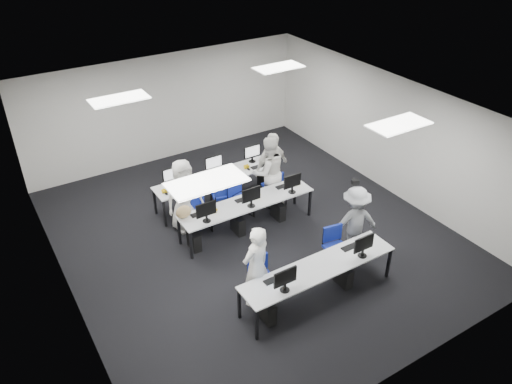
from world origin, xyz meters
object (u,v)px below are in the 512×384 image
chair_4 (275,197)px  chair_1 (335,255)px  chair_6 (222,201)px  chair_7 (272,191)px  student_0 (256,267)px  chair_0 (261,285)px  student_3 (271,167)px  student_1 (268,172)px  student_2 (184,196)px  chair_5 (193,212)px  desk_mid (247,204)px  chair_3 (240,206)px  desk_front (319,269)px  photographer (354,221)px  chair_2 (199,218)px

chair_4 → chair_1: bearing=-90.7°
chair_6 → chair_7: chair_6 is taller
chair_4 → student_0: student_0 is taller
chair_0 → student_3: size_ratio=0.49×
chair_4 → student_3: 0.72m
chair_7 → student_1: bearing=-159.0°
chair_7 → student_2: bearing=179.0°
chair_1 → chair_7: bearing=92.6°
chair_4 → chair_7: size_ratio=0.99×
chair_5 → student_1: student_1 is taller
chair_7 → chair_4: bearing=-107.0°
desk_mid → chair_0: chair_0 is taller
chair_5 → student_0: 3.08m
chair_4 → chair_7: 0.25m
desk_mid → chair_3: 0.66m
chair_6 → student_3: size_ratio=0.53×
desk_front → chair_5: size_ratio=3.81×
photographer → chair_5: bearing=-31.7°
desk_front → chair_0: 1.15m
desk_mid → chair_5: chair_5 is taller
student_1 → chair_4: bearing=125.9°
chair_2 → chair_4: bearing=0.2°
chair_4 → chair_6: size_ratio=0.88×
desk_mid → chair_4: (1.08, 0.48, -0.42)m
chair_0 → desk_mid: bearing=75.0°
student_2 → photographer: student_2 is taller
chair_3 → student_3: student_3 is taller
chair_2 → chair_0: bearing=-86.7°
desk_mid → chair_4: 1.25m
student_0 → student_1: (2.06, 2.76, 0.04)m
chair_5 → photographer: bearing=-64.4°
chair_0 → chair_4: chair_0 is taller
chair_2 → photographer: bearing=-42.9°
chair_2 → student_3: student_3 is taller
chair_0 → chair_2: 2.62m
chair_1 → photographer: size_ratio=0.57×
chair_4 → photographer: (0.39, -2.38, 0.53)m
chair_4 → desk_front: bearing=-105.0°
chair_7 → chair_0: bearing=-126.2°
chair_7 → student_3: 0.64m
chair_4 → student_1: size_ratio=0.47×
student_2 → photographer: size_ratio=1.09×
chair_6 → student_2: bearing=-158.8°
chair_0 → chair_1: size_ratio=0.96×
student_1 → chair_7: bearing=-152.0°
desk_front → desk_mid: bearing=90.0°
desk_mid → chair_7: bearing=31.8°
chair_5 → photographer: 3.74m
desk_mid → chair_4: chair_4 is taller
chair_6 → student_1: student_1 is taller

